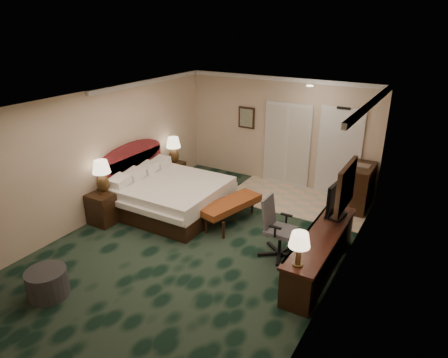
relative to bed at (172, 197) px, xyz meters
The scene contains 24 objects.
floor 1.67m from the bed, 36.72° to the right, with size 5.00×7.50×0.00m, color black.
ceiling 2.87m from the bed, 36.72° to the right, with size 5.00×7.50×0.00m, color silver.
wall_back 3.23m from the bed, 64.62° to the left, with size 5.00×0.00×2.70m, color tan.
wall_left 1.84m from the bed, 140.43° to the right, with size 0.00×7.50×2.70m, color tan.
wall_right 4.06m from the bed, 14.41° to the right, with size 0.00×7.50×2.70m, color tan.
crown_molding 2.83m from the bed, 36.72° to the right, with size 5.00×7.50×0.10m, color silver, non-canonical shape.
tile_patch 2.95m from the bed, 40.93° to the left, with size 3.20×1.70×0.01m, color #BCB5A1.
headboard 1.18m from the bed, behind, with size 0.12×2.00×1.40m, color #50141C, non-canonical shape.
entry_door 4.03m from the bed, 43.73° to the left, with size 1.02×0.06×2.18m, color silver.
closet_doors 3.22m from the bed, 60.19° to the left, with size 1.20×0.06×2.10m, color silver.
wall_art 3.03m from the bed, 81.38° to the left, with size 0.45×0.06×0.55m, color slate.
wall_mirror 3.98m from the bed, ahead, with size 0.05×0.95×0.75m, color white.
bed is the anchor object (origin of this frame).
nightstand_near 1.43m from the bed, 129.11° to the right, with size 0.53×0.60×0.66m, color black.
nightstand_far 1.64m from the bed, 125.33° to the left, with size 0.44×0.50×0.55m, color black.
lamp_near 1.55m from the bed, 130.94° to the right, with size 0.37×0.37×0.69m, color black, non-canonical shape.
lamp_far 1.69m from the bed, 124.61° to the left, with size 0.37×0.37×0.69m, color black, non-canonical shape.
bed_bench 1.39m from the bed, ahead, with size 0.50×1.45×0.49m, color brown.
ottoman 3.30m from the bed, 88.22° to the right, with size 0.62×0.62×0.44m, color #28292D.
desk 3.57m from the bed, ahead, with size 0.53×2.47×0.71m, color black.
tv 3.62m from the bed, ahead, with size 0.08×0.92×0.71m, color black.
desk_lamp 3.90m from the bed, 24.67° to the right, with size 0.31×0.31×0.54m, color black, non-canonical shape.
desk_chair 2.80m from the bed, ahead, with size 0.64×0.60×1.10m, color #4A4956, non-canonical shape.
minibar 4.15m from the bed, 32.40° to the left, with size 0.53×0.96×1.01m, color black.
Camera 1 is at (3.70, -5.33, 4.03)m, focal length 32.00 mm.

